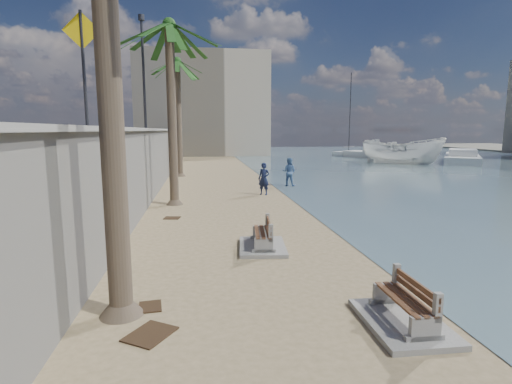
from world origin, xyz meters
TOP-DOWN VIEW (x-y plane):
  - ground_plane at (0.00, 0.00)m, footprint 140.00×140.00m
  - seawall at (-5.20, 20.00)m, footprint 0.45×70.00m
  - wall_cap at (-5.20, 20.00)m, footprint 0.80×70.00m
  - end_building at (-2.00, 52.00)m, footprint 18.00×12.00m
  - bench_near at (1.03, -1.40)m, footprint 1.37×1.99m
  - bench_far at (-0.77, 3.67)m, footprint 1.55×2.12m
  - palm_mid at (-3.82, 11.33)m, footprint 5.00×5.00m
  - palm_back at (-4.10, 23.31)m, footprint 5.00×5.00m
  - pedestrian_sign at (-5.00, 1.50)m, footprint 0.78×0.07m
  - streetlight at (-5.10, 12.00)m, footprint 0.28×0.28m
  - person_a at (0.86, 13.62)m, footprint 0.88×0.81m
  - person_b at (3.00, 16.86)m, footprint 1.21×1.13m
  - boat_cruiser at (18.50, 31.72)m, footprint 4.42×4.40m
  - yacht_near at (26.38, 33.11)m, footprint 9.54×11.81m
  - yacht_far at (18.96, 40.28)m, footprint 5.19×8.60m
  - sailboat_west at (18.20, 46.27)m, footprint 5.86×5.28m
  - debris_a at (-3.50, -1.12)m, footprint 0.98×1.03m
  - debris_b at (-3.62, -0.00)m, footprint 0.50×0.59m
  - debris_c at (-3.74, 8.28)m, footprint 0.70×0.60m

SIDE VIEW (x-z plane):
  - ground_plane at x=0.00m, z-range 0.00..0.00m
  - debris_a at x=-3.50m, z-range 0.00..0.03m
  - debris_b at x=-3.62m, z-range 0.00..0.03m
  - debris_c at x=-3.74m, z-range 0.00..0.03m
  - yacht_near at x=26.38m, z-range -0.40..1.10m
  - yacht_far at x=18.96m, z-range -0.40..1.10m
  - bench_near at x=1.03m, z-range -0.05..0.77m
  - bench_far at x=-0.77m, z-range -0.05..0.78m
  - sailboat_west at x=18.20m, z-range -5.33..6.08m
  - person_b at x=3.00m, z-range 0.00..1.99m
  - person_a at x=0.86m, z-range 0.00..2.03m
  - boat_cruiser at x=18.50m, z-range -0.40..3.27m
  - seawall at x=-5.20m, z-range 0.00..3.50m
  - wall_cap at x=-5.20m, z-range 3.49..3.61m
  - pedestrian_sign at x=-5.00m, z-range 3.95..6.35m
  - streetlight at x=-5.10m, z-range 4.08..9.21m
  - end_building at x=-2.00m, z-range 0.00..14.00m
  - palm_mid at x=-3.82m, z-range 3.52..12.62m
  - palm_back at x=-4.10m, z-range 3.68..13.15m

